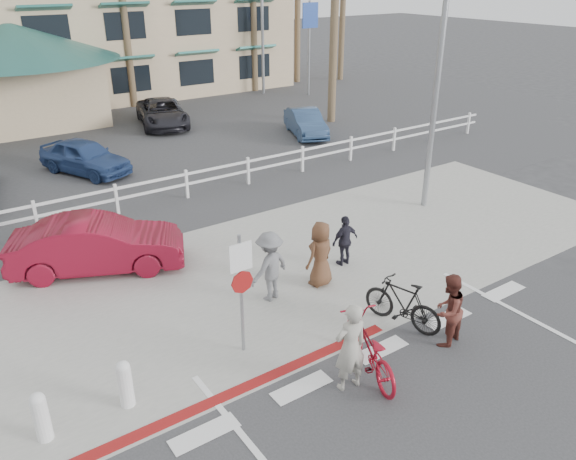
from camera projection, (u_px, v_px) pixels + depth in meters
ground at (402, 366)px, 10.97m from camera, size 140.00×140.00×0.00m
bike_path at (487, 428)px, 9.48m from camera, size 12.00×16.00×0.01m
sidewalk_plaza at (276, 273)px, 14.33m from camera, size 22.00×7.00×0.01m
cross_street at (204, 220)px, 17.31m from camera, size 40.00×5.00×0.01m
parking_lot at (105, 147)px, 24.39m from camera, size 50.00×16.00×0.01m
curb_red at (239, 390)px, 10.32m from camera, size 7.00×0.25×0.02m
rail_fence at (189, 184)px, 18.85m from camera, size 29.40×0.16×1.00m
sign_post at (241, 289)px, 10.82m from camera, size 0.50×0.10×2.90m
bollard_0 at (125, 384)px, 9.79m from camera, size 0.26×0.26×0.95m
bollard_1 at (41, 417)px, 9.07m from camera, size 0.26×0.26×0.95m
streetlight_0 at (439, 64)px, 16.52m from camera, size 0.60×2.00×9.00m
streetlight_1 at (262, 12)px, 33.04m from camera, size 0.60×2.00×9.50m
info_sign at (309, 47)px, 33.41m from camera, size 1.20×0.16×5.60m
bike_red at (369, 348)px, 10.58m from camera, size 1.33×2.24×1.11m
rider_red at (350, 347)px, 10.05m from camera, size 0.69×0.50×1.78m
bike_black at (403, 303)px, 12.00m from camera, size 0.99×1.91×1.10m
rider_black at (448, 310)px, 11.32m from camera, size 0.89×0.76×1.58m
pedestrian_a at (270, 266)px, 12.87m from camera, size 1.22×0.88×1.70m
pedestrian_child at (345, 241)px, 14.47m from camera, size 0.81×0.34×1.37m
pedestrian_b at (320, 254)px, 13.48m from camera, size 0.90×0.68×1.65m
car_white_sedan at (97, 245)px, 14.21m from camera, size 4.51×3.09×1.41m
lot_car_2 at (85, 157)px, 21.07m from camera, size 2.98×4.10×1.30m
lot_car_3 at (306, 123)px, 25.91m from camera, size 2.49×3.86×1.20m
lot_car_5 at (162, 113)px, 27.50m from camera, size 3.21×4.98×1.28m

